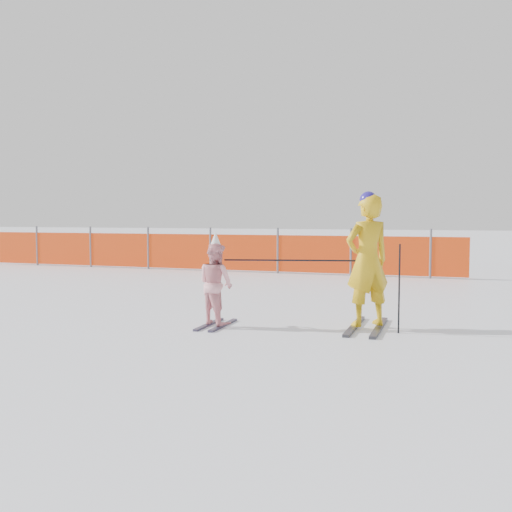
{
  "coord_description": "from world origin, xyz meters",
  "views": [
    {
      "loc": [
        2.59,
        -7.13,
        1.56
      ],
      "look_at": [
        0.0,
        0.5,
        1.0
      ],
      "focal_mm": 40.0,
      "sensor_mm": 36.0,
      "label": 1
    }
  ],
  "objects": [
    {
      "name": "ski_poles",
      "position": [
        1.07,
        0.58,
        0.81
      ],
      "size": [
        2.41,
        0.47,
        1.2
      ],
      "color": "black",
      "rests_on": "ground"
    },
    {
      "name": "adult",
      "position": [
        1.53,
        0.82,
        0.95
      ],
      "size": [
        0.79,
        1.44,
        1.91
      ],
      "color": "black",
      "rests_on": "ground"
    },
    {
      "name": "safety_fence",
      "position": [
        -4.42,
        7.78,
        0.56
      ],
      "size": [
        14.95,
        0.06,
        1.25
      ],
      "color": "#595960",
      "rests_on": "ground"
    },
    {
      "name": "ground",
      "position": [
        0.0,
        0.0,
        0.0
      ],
      "size": [
        120.0,
        120.0,
        0.0
      ],
      "primitive_type": "plane",
      "color": "white",
      "rests_on": "ground"
    },
    {
      "name": "child",
      "position": [
        -0.54,
        0.31,
        0.62
      ],
      "size": [
        0.7,
        0.95,
        1.34
      ],
      "color": "black",
      "rests_on": "ground"
    }
  ]
}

